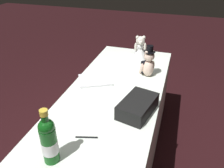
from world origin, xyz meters
The scene contains 8 objects.
ground_plane centered at (0.00, 0.00, 0.00)m, with size 12.00×12.00×0.00m, color black.
reception_table centered at (0.00, 0.00, 0.37)m, with size 2.00×0.75×0.74m, color white.
teddy_bear_groom centered at (0.41, -0.21, 0.85)m, with size 0.14×0.14×0.28m.
teddy_bear_bride centered at (0.78, -0.06, 0.85)m, with size 0.22×0.18×0.25m.
champagne_bottle centered at (-0.71, 0.12, 0.88)m, with size 0.09×0.09×0.33m.
signing_pen centered at (-0.50, 0.01, 0.75)m, with size 0.05×0.14×0.01m.
gift_case_black centered at (-0.16, -0.23, 0.79)m, with size 0.35×0.26×0.10m.
guestbook centered at (0.17, 0.21, 0.75)m, with size 0.23×0.28×0.02m, color white.
Camera 1 is at (-1.45, -0.45, 1.73)m, focal length 36.98 mm.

